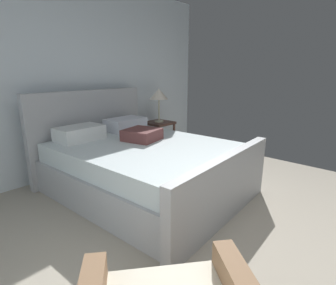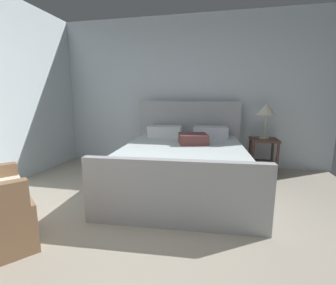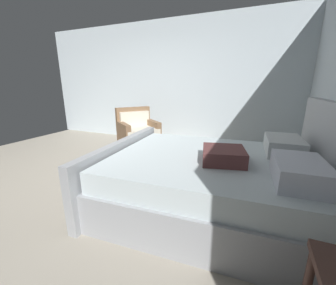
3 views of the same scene
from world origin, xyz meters
name	(u,v)px [view 1 (image 1 of 3)]	position (x,y,z in m)	size (l,w,h in m)	color
ground_plane	(294,264)	(0.00, 0.00, -0.01)	(4.94, 6.20, 0.02)	#A79E8D
wall_back	(76,78)	(0.00, 3.16, 1.37)	(5.06, 0.12, 2.75)	silver
bed	(141,164)	(0.08, 1.87, 0.35)	(1.96, 2.38, 1.21)	#A3A6AA
nightstand_right	(159,133)	(1.31, 2.77, 0.40)	(0.44, 0.44, 0.60)	#482E26
table_lamp_right	(159,95)	(1.31, 2.77, 1.08)	(0.32, 0.32, 0.58)	#B7B293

